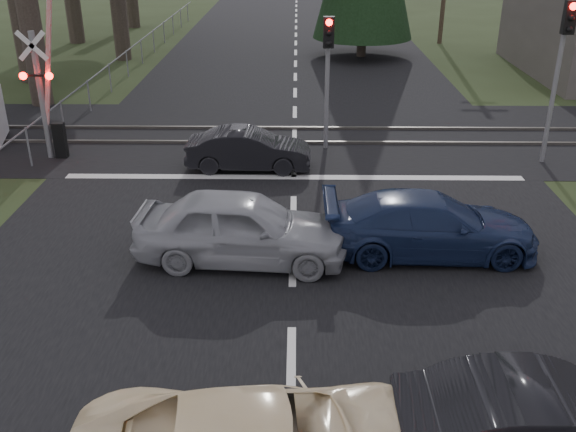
{
  "coord_description": "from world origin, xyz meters",
  "views": [
    {
      "loc": [
        0.06,
        -8.81,
        6.68
      ],
      "look_at": [
        -0.1,
        2.79,
        1.3
      ],
      "focal_mm": 40.0,
      "sensor_mm": 36.0,
      "label": 1
    }
  ],
  "objects_px": {
    "crossing_signal": "(48,92)",
    "dark_hatchback": "(549,427)",
    "traffic_signal_center": "(328,61)",
    "silver_car": "(242,228)",
    "dark_car_far": "(249,150)",
    "blue_sedan": "(429,225)",
    "traffic_signal_right": "(564,52)"
  },
  "relations": [
    {
      "from": "crossing_signal",
      "to": "dark_hatchback",
      "type": "height_order",
      "value": "crossing_signal"
    },
    {
      "from": "crossing_signal",
      "to": "traffic_signal_center",
      "type": "height_order",
      "value": "crossing_signal"
    },
    {
      "from": "crossing_signal",
      "to": "silver_car",
      "type": "height_order",
      "value": "crossing_signal"
    },
    {
      "from": "crossing_signal",
      "to": "dark_car_far",
      "type": "relative_size",
      "value": 1.94
    },
    {
      "from": "dark_hatchback",
      "to": "blue_sedan",
      "type": "xyz_separation_m",
      "value": [
        -0.42,
        6.05,
        0.01
      ]
    },
    {
      "from": "silver_car",
      "to": "blue_sedan",
      "type": "relative_size",
      "value": 0.97
    },
    {
      "from": "crossing_signal",
      "to": "traffic_signal_center",
      "type": "distance_m",
      "value": 8.36
    },
    {
      "from": "crossing_signal",
      "to": "blue_sedan",
      "type": "distance_m",
      "value": 11.98
    },
    {
      "from": "blue_sedan",
      "to": "traffic_signal_right",
      "type": "bearing_deg",
      "value": -38.8
    },
    {
      "from": "dark_hatchback",
      "to": "dark_car_far",
      "type": "height_order",
      "value": "dark_hatchback"
    },
    {
      "from": "traffic_signal_center",
      "to": "dark_hatchback",
      "type": "xyz_separation_m",
      "value": [
        2.38,
        -13.02,
        -2.14
      ]
    },
    {
      "from": "silver_car",
      "to": "dark_car_far",
      "type": "bearing_deg",
      "value": 6.63
    },
    {
      "from": "traffic_signal_right",
      "to": "blue_sedan",
      "type": "distance_m",
      "value": 7.84
    },
    {
      "from": "dark_hatchback",
      "to": "silver_car",
      "type": "xyz_separation_m",
      "value": [
        -4.46,
        5.68,
        0.1
      ]
    },
    {
      "from": "traffic_signal_right",
      "to": "traffic_signal_center",
      "type": "height_order",
      "value": "traffic_signal_right"
    },
    {
      "from": "dark_hatchback",
      "to": "dark_car_far",
      "type": "distance_m",
      "value": 12.16
    },
    {
      "from": "crossing_signal",
      "to": "blue_sedan",
      "type": "xyz_separation_m",
      "value": [
        10.23,
        -6.08,
        -1.38
      ]
    },
    {
      "from": "traffic_signal_center",
      "to": "dark_hatchback",
      "type": "distance_m",
      "value": 13.41
    },
    {
      "from": "blue_sedan",
      "to": "dark_car_far",
      "type": "xyz_separation_m",
      "value": [
        -4.27,
        5.17,
        -0.08
      ]
    },
    {
      "from": "dark_hatchback",
      "to": "dark_car_far",
      "type": "xyz_separation_m",
      "value": [
        -4.7,
        11.21,
        -0.07
      ]
    },
    {
      "from": "crossing_signal",
      "to": "traffic_signal_center",
      "type": "xyz_separation_m",
      "value": [
        8.27,
        0.89,
        0.75
      ]
    },
    {
      "from": "traffic_signal_center",
      "to": "silver_car",
      "type": "relative_size",
      "value": 0.91
    },
    {
      "from": "traffic_signal_right",
      "to": "silver_car",
      "type": "height_order",
      "value": "traffic_signal_right"
    },
    {
      "from": "traffic_signal_right",
      "to": "blue_sedan",
      "type": "relative_size",
      "value": 1.01
    },
    {
      "from": "blue_sedan",
      "to": "traffic_signal_center",
      "type": "bearing_deg",
      "value": 15.36
    },
    {
      "from": "silver_car",
      "to": "dark_car_far",
      "type": "xyz_separation_m",
      "value": [
        -0.24,
        5.53,
        -0.18
      ]
    },
    {
      "from": "silver_car",
      "to": "traffic_signal_center",
      "type": "bearing_deg",
      "value": -11.68
    },
    {
      "from": "traffic_signal_right",
      "to": "dark_car_far",
      "type": "height_order",
      "value": "traffic_signal_right"
    },
    {
      "from": "traffic_signal_right",
      "to": "dark_car_far",
      "type": "xyz_separation_m",
      "value": [
        -8.87,
        -0.6,
        -2.72
      ]
    },
    {
      "from": "traffic_signal_center",
      "to": "silver_car",
      "type": "xyz_separation_m",
      "value": [
        -2.08,
        -7.34,
        -2.04
      ]
    },
    {
      "from": "crossing_signal",
      "to": "traffic_signal_right",
      "type": "bearing_deg",
      "value": -1.21
    },
    {
      "from": "dark_car_far",
      "to": "silver_car",
      "type": "bearing_deg",
      "value": -176.02
    }
  ]
}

